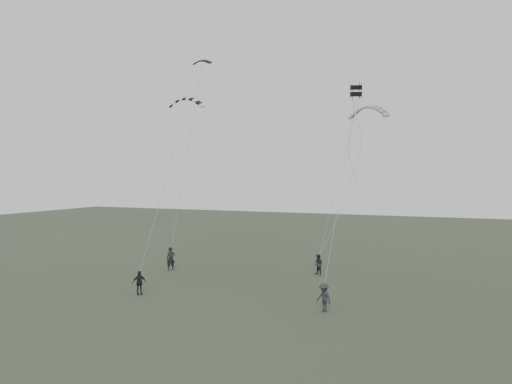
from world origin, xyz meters
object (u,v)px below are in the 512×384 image
at_px(flyer_center, 139,283).
at_px(kite_pale_large, 368,107).
at_px(kite_box, 356,91).
at_px(flyer_left, 171,259).
at_px(kite_striped, 187,99).
at_px(kite_dark_small, 202,61).
at_px(flyer_far, 324,297).
at_px(flyer_right, 318,265).

height_order(flyer_center, kite_pale_large, kite_pale_large).
bearing_deg(flyer_center, kite_box, -25.55).
xyz_separation_m(flyer_left, kite_pale_large, (14.84, 7.46, 12.74)).
height_order(flyer_left, kite_box, kite_box).
bearing_deg(kite_box, kite_striped, 160.99).
bearing_deg(kite_pale_large, flyer_center, -116.04).
height_order(kite_pale_large, kite_striped, same).
bearing_deg(kite_striped, flyer_left, 133.16).
bearing_deg(kite_dark_small, flyer_far, -41.13).
distance_m(kite_pale_large, kite_box, 9.36).
bearing_deg(kite_dark_small, flyer_left, -106.58).
bearing_deg(flyer_right, flyer_far, -44.47).
height_order(flyer_center, kite_dark_small, kite_dark_small).
bearing_deg(kite_box, kite_dark_small, 141.73).
height_order(flyer_right, flyer_far, flyer_far).
xyz_separation_m(flyer_right, kite_striped, (-9.39, -4.42, 13.06)).
distance_m(flyer_right, kite_pale_large, 13.97).
relative_size(flyer_far, kite_dark_small, 0.98).
bearing_deg(flyer_right, kite_dark_small, -156.55).
relative_size(flyer_left, kite_pale_large, 0.56).
height_order(flyer_left, flyer_far, flyer_left).
bearing_deg(flyer_left, kite_box, -44.77).
height_order(flyer_right, kite_striped, kite_striped).
bearing_deg(kite_pale_large, flyer_left, -141.15).
height_order(flyer_far, kite_striped, kite_striped).
height_order(flyer_left, flyer_center, flyer_left).
bearing_deg(kite_striped, kite_dark_small, 90.53).
height_order(flyer_left, flyer_right, flyer_left).
bearing_deg(flyer_left, kite_dark_small, 38.61).
relative_size(flyer_left, kite_dark_small, 1.15).
distance_m(flyer_left, flyer_right, 12.22).
xyz_separation_m(flyer_right, kite_box, (3.88, -4.79, 12.73)).
distance_m(kite_dark_small, kite_pale_large, 15.05).
distance_m(kite_dark_small, kite_box, 16.50).
distance_m(flyer_far, kite_striped, 19.03).
relative_size(flyer_left, flyer_center, 1.22).
distance_m(flyer_center, kite_pale_large, 23.53).
distance_m(flyer_center, kite_dark_small, 20.98).
bearing_deg(kite_pale_large, flyer_right, -111.26).
height_order(kite_pale_large, kite_box, kite_pale_large).
bearing_deg(kite_striped, kite_box, -17.61).
bearing_deg(flyer_right, flyer_center, -102.03).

